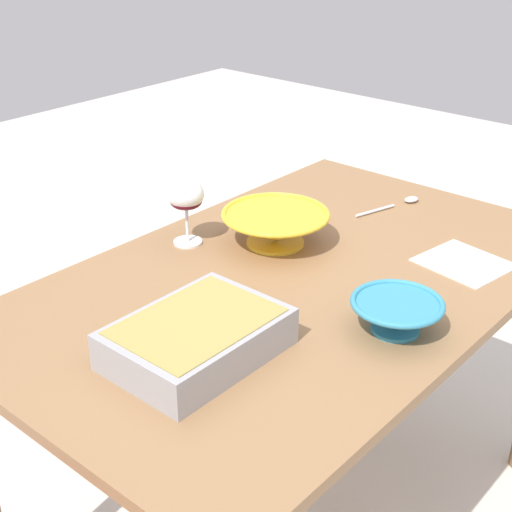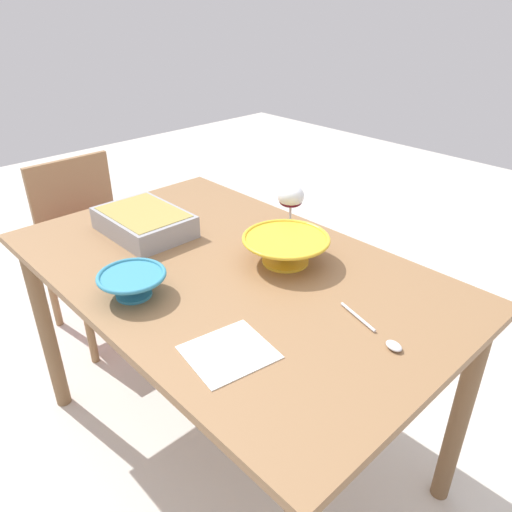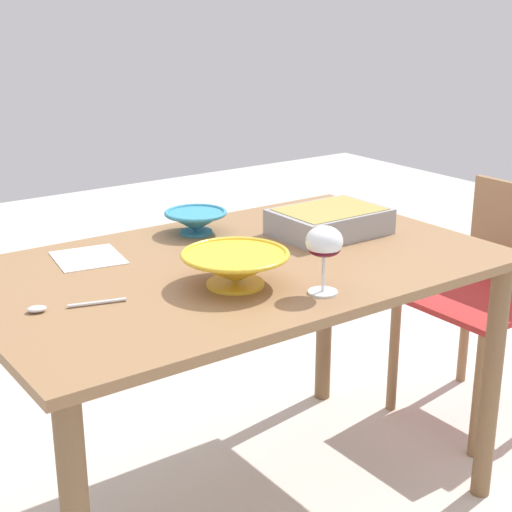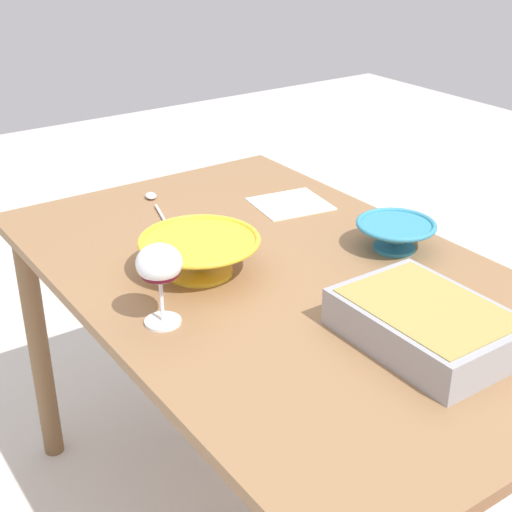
{
  "view_description": "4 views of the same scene",
  "coord_description": "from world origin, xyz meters",
  "px_view_note": "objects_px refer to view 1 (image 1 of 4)",
  "views": [
    {
      "loc": [
        -1.19,
        -0.9,
        1.56
      ],
      "look_at": [
        -0.06,
        0.07,
        0.82
      ],
      "focal_mm": 52.38,
      "sensor_mm": 36.0,
      "label": 1
    },
    {
      "loc": [
        0.99,
        -0.81,
        1.5
      ],
      "look_at": [
        0.04,
        0.08,
        0.79
      ],
      "focal_mm": 34.23,
      "sensor_mm": 36.0,
      "label": 2
    },
    {
      "loc": [
        1.1,
        1.62,
        1.43
      ],
      "look_at": [
        0.07,
        0.18,
        0.85
      ],
      "focal_mm": 54.71,
      "sensor_mm": 36.0,
      "label": 3
    },
    {
      "loc": [
        -1.14,
        0.86,
        1.51
      ],
      "look_at": [
        0.03,
        0.05,
        0.81
      ],
      "focal_mm": 51.47,
      "sensor_mm": 36.0,
      "label": 4
    }
  ],
  "objects_px": {
    "small_bowl": "(396,313)",
    "dining_table": "(295,317)",
    "serving_spoon": "(400,203)",
    "napkin": "(464,263)",
    "wine_glass": "(186,198)",
    "casserole_dish": "(197,336)",
    "mixing_bowl": "(275,226)"
  },
  "relations": [
    {
      "from": "dining_table",
      "to": "serving_spoon",
      "type": "bearing_deg",
      "value": 4.63
    },
    {
      "from": "small_bowl",
      "to": "serving_spoon",
      "type": "distance_m",
      "value": 0.66
    },
    {
      "from": "casserole_dish",
      "to": "small_bowl",
      "type": "distance_m",
      "value": 0.4
    },
    {
      "from": "casserole_dish",
      "to": "napkin",
      "type": "distance_m",
      "value": 0.71
    },
    {
      "from": "dining_table",
      "to": "casserole_dish",
      "type": "bearing_deg",
      "value": -171.68
    },
    {
      "from": "casserole_dish",
      "to": "mixing_bowl",
      "type": "height_order",
      "value": "mixing_bowl"
    },
    {
      "from": "casserole_dish",
      "to": "napkin",
      "type": "bearing_deg",
      "value": -16.64
    },
    {
      "from": "wine_glass",
      "to": "mixing_bowl",
      "type": "height_order",
      "value": "wine_glass"
    },
    {
      "from": "dining_table",
      "to": "small_bowl",
      "type": "relative_size",
      "value": 7.5
    },
    {
      "from": "small_bowl",
      "to": "napkin",
      "type": "height_order",
      "value": "small_bowl"
    },
    {
      "from": "dining_table",
      "to": "napkin",
      "type": "height_order",
      "value": "napkin"
    },
    {
      "from": "mixing_bowl",
      "to": "small_bowl",
      "type": "xyz_separation_m",
      "value": [
        -0.15,
        -0.43,
        -0.01
      ]
    },
    {
      "from": "mixing_bowl",
      "to": "napkin",
      "type": "relative_size",
      "value": 1.4
    },
    {
      "from": "dining_table",
      "to": "mixing_bowl",
      "type": "relative_size",
      "value": 5.25
    },
    {
      "from": "casserole_dish",
      "to": "serving_spoon",
      "type": "xyz_separation_m",
      "value": [
        0.89,
        0.1,
        -0.04
      ]
    },
    {
      "from": "wine_glass",
      "to": "napkin",
      "type": "relative_size",
      "value": 0.88
    },
    {
      "from": "serving_spoon",
      "to": "napkin",
      "type": "height_order",
      "value": "serving_spoon"
    },
    {
      "from": "wine_glass",
      "to": "casserole_dish",
      "type": "bearing_deg",
      "value": -132.39
    },
    {
      "from": "serving_spoon",
      "to": "napkin",
      "type": "bearing_deg",
      "value": -125.1
    },
    {
      "from": "casserole_dish",
      "to": "mixing_bowl",
      "type": "bearing_deg",
      "value": 22.96
    },
    {
      "from": "napkin",
      "to": "dining_table",
      "type": "bearing_deg",
      "value": 140.26
    },
    {
      "from": "small_bowl",
      "to": "dining_table",
      "type": "bearing_deg",
      "value": 80.08
    },
    {
      "from": "wine_glass",
      "to": "dining_table",
      "type": "bearing_deg",
      "value": -83.58
    },
    {
      "from": "small_bowl",
      "to": "serving_spoon",
      "type": "xyz_separation_m",
      "value": [
        0.57,
        0.33,
        -0.03
      ]
    },
    {
      "from": "serving_spoon",
      "to": "casserole_dish",
      "type": "bearing_deg",
      "value": -173.83
    },
    {
      "from": "wine_glass",
      "to": "mixing_bowl",
      "type": "relative_size",
      "value": 0.63
    },
    {
      "from": "dining_table",
      "to": "serving_spoon",
      "type": "height_order",
      "value": "serving_spoon"
    },
    {
      "from": "dining_table",
      "to": "napkin",
      "type": "relative_size",
      "value": 7.38
    },
    {
      "from": "wine_glass",
      "to": "napkin",
      "type": "height_order",
      "value": "wine_glass"
    },
    {
      "from": "mixing_bowl",
      "to": "dining_table",
      "type": "bearing_deg",
      "value": -125.13
    },
    {
      "from": "small_bowl",
      "to": "casserole_dish",
      "type": "bearing_deg",
      "value": 143.66
    },
    {
      "from": "casserole_dish",
      "to": "napkin",
      "type": "relative_size",
      "value": 1.7
    }
  ]
}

